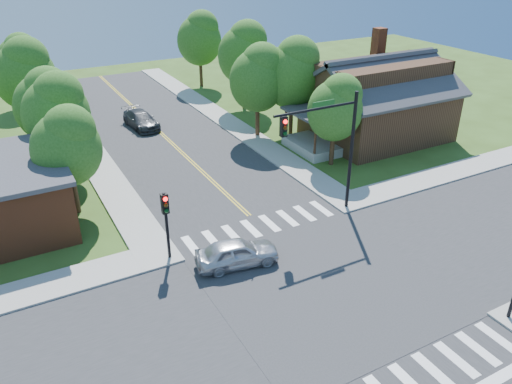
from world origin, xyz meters
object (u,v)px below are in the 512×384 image
signal_pole_nw (166,214)px  house_ne (378,97)px  signal_mast_ne (329,138)px  car_dgrey (141,120)px  car_silver (237,253)px

signal_pole_nw → house_ne: bearing=22.7°
signal_mast_ne → car_dgrey: 20.82m
signal_pole_nw → car_dgrey: 20.44m
car_dgrey → car_silver: bearing=-100.4°
signal_mast_ne → house_ne: 14.23m
house_ne → signal_pole_nw: bearing=-157.3°
signal_pole_nw → car_dgrey: size_ratio=0.78×
signal_mast_ne → house_ne: bearing=37.7°
car_dgrey → signal_pole_nw: bearing=-108.7°
signal_mast_ne → car_dgrey: size_ratio=1.47×
house_ne → car_silver: (-17.93, -10.73, -2.62)m
signal_mast_ne → car_dgrey: signal_mast_ne is taller
car_silver → car_dgrey: bearing=4.8°
car_silver → car_dgrey: (1.84, 21.89, -0.02)m
house_ne → car_silver: size_ratio=3.00×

